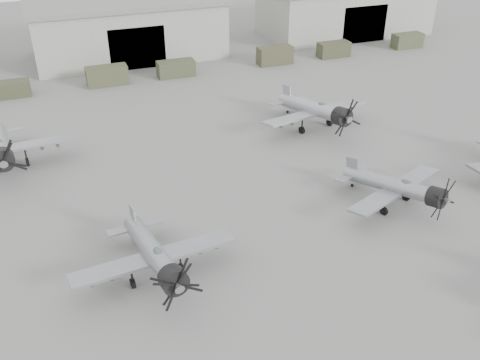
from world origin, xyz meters
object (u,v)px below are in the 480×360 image
Objects in this scene: aircraft_mid_1 at (156,256)px; aircraft_mid_2 at (400,188)px; aircraft_far_1 at (318,110)px; aircraft_far_0 at (1,148)px.

aircraft_mid_1 reaches higher than aircraft_mid_2.
aircraft_mid_1 is at bearing -151.14° from aircraft_far_1.
aircraft_mid_1 is at bearing 163.87° from aircraft_mid_2.
aircraft_far_1 reaches higher than aircraft_mid_2.
aircraft_mid_2 is 0.83× the size of aircraft_far_0.
aircraft_far_0 reaches higher than aircraft_mid_2.
aircraft_mid_2 is at bearing -0.84° from aircraft_mid_1.
aircraft_mid_2 is 16.69m from aircraft_far_1.
aircraft_mid_2 is (21.55, 1.88, -0.14)m from aircraft_mid_1.
aircraft_mid_2 is at bearing -35.61° from aircraft_far_0.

